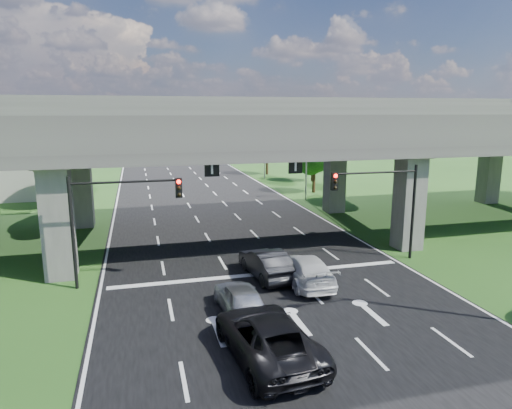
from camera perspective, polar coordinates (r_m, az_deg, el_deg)
name	(u,v)px	position (r m, az deg, el deg)	size (l,w,h in m)	color
ground	(280,298)	(23.39, 2.97, -11.64)	(160.00, 160.00, 0.00)	#244C18
road	(237,243)	(32.50, -2.39, -4.86)	(18.00, 120.00, 0.03)	black
overpass	(230,129)	(33.15, -3.26, 9.34)	(80.00, 15.00, 10.00)	#3A3835
signal_right	(383,195)	(28.79, 15.63, 1.10)	(5.76, 0.54, 6.00)	black
signal_left	(115,209)	(24.95, -17.21, -0.57)	(5.76, 0.54, 6.00)	black
streetlight_far	(303,144)	(47.61, 5.91, 7.49)	(3.38, 0.25, 10.00)	gray
streetlight_beyond	(262,136)	(62.81, 0.74, 8.54)	(3.38, 0.25, 10.00)	gray
tree_left_near	(56,158)	(47.24, -23.70, 5.30)	(4.50, 4.50, 7.80)	black
tree_left_mid	(39,158)	(55.66, -25.48, 5.29)	(3.91, 3.90, 6.76)	black
tree_left_far	(85,143)	(62.91, -20.64, 7.17)	(4.80, 4.80, 8.32)	black
tree_right_near	(315,153)	(52.50, 7.38, 6.36)	(4.20, 4.20, 7.28)	black
tree_right_mid	(313,150)	(61.04, 7.17, 6.79)	(3.91, 3.90, 6.76)	black
tree_right_far	(267,142)	(67.25, 1.44, 7.87)	(4.50, 4.50, 7.80)	black
car_silver	(240,298)	(21.41, -2.01, -11.62)	(1.78, 4.42, 1.51)	#A7A9AF
car_dark	(266,263)	(25.81, 1.30, -7.36)	(1.71, 4.89, 1.61)	black
car_white	(305,270)	(25.07, 6.16, -8.09)	(2.16, 5.31, 1.54)	silver
car_trailing	(267,336)	(17.91, 1.40, -16.16)	(2.83, 6.15, 1.71)	black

